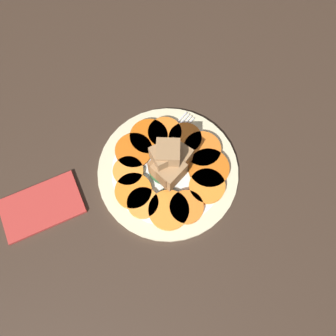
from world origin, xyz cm
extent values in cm
cube|color=#38281E|center=(0.00, 0.00, 1.00)|extent=(120.00, 120.00, 2.00)
cylinder|color=beige|center=(0.00, 0.00, 2.50)|extent=(27.91, 27.91, 1.00)
cylinder|color=white|center=(0.00, 0.00, 2.55)|extent=(22.33, 22.33, 1.00)
cylinder|color=orange|center=(7.17, 4.27, 3.62)|extent=(6.01, 6.01, 1.05)
cylinder|color=orange|center=(3.28, 7.54, 3.62)|extent=(7.68, 7.68, 1.05)
cylinder|color=orange|center=(-0.05, 8.42, 3.62)|extent=(6.45, 6.45, 1.05)
cylinder|color=orange|center=(-5.38, 6.34, 3.62)|extent=(6.97, 6.97, 1.05)
cylinder|color=orange|center=(-7.34, 3.20, 3.62)|extent=(8.07, 8.07, 1.05)
cylinder|color=orange|center=(-7.98, -0.98, 3.62)|extent=(7.56, 7.56, 1.05)
cylinder|color=orange|center=(-5.90, -4.58, 3.62)|extent=(6.72, 6.72, 1.05)
cylinder|color=orange|center=(-2.64, -7.41, 3.62)|extent=(6.91, 6.91, 1.05)
cylinder|color=#D35E11|center=(0.66, -7.94, 3.62)|extent=(7.77, 7.77, 1.05)
cylinder|color=#D66114|center=(4.63, -6.35, 3.62)|extent=(7.50, 7.50, 1.05)
cylinder|color=orange|center=(7.30, -2.78, 3.62)|extent=(6.00, 6.00, 1.05)
cylinder|color=orange|center=(7.90, 1.37, 3.62)|extent=(7.11, 7.11, 1.05)
ellipsoid|color=#235128|center=(0.00, 0.00, 4.28)|extent=(7.65, 6.89, 2.35)
cube|color=#9E754C|center=(0.59, 1.72, 7.84)|extent=(6.29, 6.29, 4.78)
cube|color=#9E754C|center=(-1.61, -0.37, 7.77)|extent=(6.36, 6.36, 4.65)
cube|color=#9E754C|center=(0.68, -0.18, 7.18)|extent=(4.62, 4.62, 3.46)
cube|color=brown|center=(0.87, 1.16, 7.84)|extent=(6.09, 6.09, 4.78)
cube|color=#9E754C|center=(-0.38, 0.36, 11.56)|extent=(5.45, 5.45, 4.07)
cube|color=#9E754C|center=(0.93, 0.30, 11.13)|extent=(4.00, 4.00, 3.78)
cube|color=silver|center=(1.48, -4.17, 3.30)|extent=(11.00, 5.76, 0.40)
cube|color=silver|center=(-4.43, -6.84, 3.30)|extent=(2.23, 2.68, 0.40)
cube|color=silver|center=(-6.74, -8.98, 3.30)|extent=(4.28, 2.16, 0.40)
cube|color=silver|center=(-7.01, -8.37, 3.30)|extent=(4.28, 2.16, 0.40)
cube|color=silver|center=(-7.28, -7.76, 3.30)|extent=(4.28, 2.16, 0.40)
cube|color=silver|center=(-7.56, -7.15, 3.30)|extent=(4.28, 2.16, 0.40)
cube|color=#B2332D|center=(25.10, -3.45, 2.40)|extent=(15.12, 9.07, 0.80)
camera|label=1|loc=(9.09, 19.97, 63.90)|focal=35.00mm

